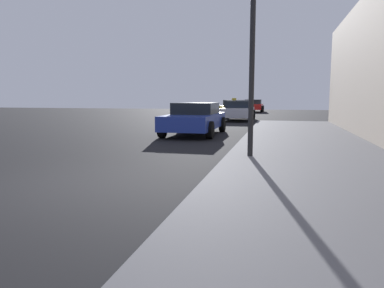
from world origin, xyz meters
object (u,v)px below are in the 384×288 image
object	(u,v)px
car_yellow	(234,107)
car_red	(253,106)
car_blue	(195,118)
street_lamp	(253,24)
car_silver	(238,110)

from	to	relation	value
car_yellow	car_red	size ratio (longest dim) A/B	1.00
car_blue	car_yellow	xyz separation A→B (m)	(-0.46, 16.15, 0.00)
street_lamp	car_red	world-z (taller)	street_lamp
car_yellow	car_red	distance (m)	7.62
car_blue	street_lamp	bearing A→B (deg)	114.70
street_lamp	car_silver	size ratio (longest dim) A/B	0.95
car_blue	car_red	size ratio (longest dim) A/B	1.01
car_blue	car_silver	bearing A→B (deg)	-94.16
street_lamp	car_silver	world-z (taller)	street_lamp
car_silver	car_red	distance (m)	14.36
street_lamp	car_blue	size ratio (longest dim) A/B	0.97
street_lamp	car_yellow	size ratio (longest dim) A/B	0.98
car_silver	street_lamp	bearing A→B (deg)	97.49
street_lamp	car_yellow	bearing A→B (deg)	98.11
car_blue	car_red	bearing A→B (deg)	-91.52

